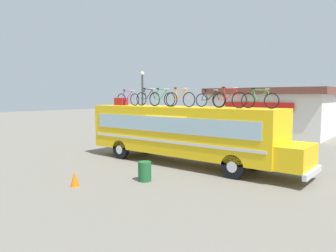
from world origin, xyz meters
The scene contains 14 objects.
ground_plane centered at (0.00, 0.00, 0.00)m, with size 120.00×120.00×0.00m, color slate.
bus centered at (0.22, 0.00, 1.67)m, with size 11.58×2.42×2.88m.
luggage_bag_1 centered at (-4.22, -0.01, 3.09)m, with size 0.66×0.51×0.42m, color maroon.
rooftop_bicycle_1 centered at (-3.51, -0.17, 3.26)m, with size 1.74×0.44×0.90m.
rooftop_bicycle_2 centered at (-2.24, 0.10, 3.29)m, with size 1.71×0.44×0.98m.
rooftop_bicycle_3 centered at (-1.00, -0.20, 3.27)m, with size 1.70×0.44×0.94m.
rooftop_bicycle_4 centered at (0.24, -0.32, 3.28)m, with size 1.77×0.44×0.95m.
rooftop_bicycle_5 centered at (1.50, 0.40, 3.24)m, with size 1.62×0.44×0.86m.
rooftop_bicycle_6 centered at (2.81, -0.18, 3.27)m, with size 1.69×0.44×0.94m.
rooftop_bicycle_7 centered at (4.04, 0.22, 3.25)m, with size 1.70×0.44×0.87m.
roadside_building centered at (-0.79, 16.47, 2.08)m, with size 10.26×10.33×4.09m.
trash_bin centered at (0.90, -3.58, 0.39)m, with size 0.53×0.53×0.79m, color #1E592D.
traffic_cone centered at (-0.66, -5.78, 0.29)m, with size 0.34×0.34×0.58m, color orange.
street_lamp centered at (-6.93, 4.69, 3.05)m, with size 0.30×0.30×5.24m.
Camera 1 is at (9.37, -12.73, 3.41)m, focal length 33.74 mm.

